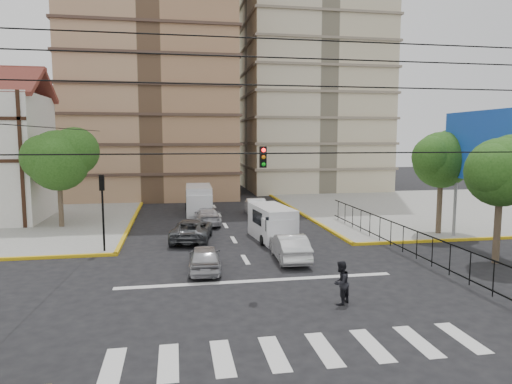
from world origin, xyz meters
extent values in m
plane|color=black|center=(0.00, 0.00, 0.00)|extent=(160.00, 160.00, 0.00)
cube|color=gray|center=(20.00, 20.00, 0.07)|extent=(26.00, 26.00, 0.15)
cube|color=silver|center=(0.00, -6.00, 0.01)|extent=(12.00, 2.40, 0.01)
cube|color=silver|center=(0.00, 1.20, 0.01)|extent=(13.00, 0.40, 0.01)
cube|color=beige|center=(14.00, 40.00, 24.00)|extent=(17.00, 16.00, 48.00)
cylinder|color=slate|center=(14.50, 4.00, 2.15)|extent=(0.20, 0.20, 4.00)
cylinder|color=slate|center=(14.50, 8.00, 2.15)|extent=(0.20, 0.20, 4.00)
cube|color=silver|center=(14.50, 6.00, 6.15)|extent=(0.25, 6.00, 4.00)
cube|color=blue|center=(14.30, 6.00, 6.15)|extent=(0.08, 6.20, 4.20)
cylinder|color=#473828|center=(13.00, 2.00, 2.10)|extent=(0.36, 0.36, 4.20)
sphere|color=#1F4A15|center=(13.00, 2.00, 4.84)|extent=(3.60, 3.60, 3.60)
sphere|color=#1F4A15|center=(12.28, 1.70, 5.03)|extent=(2.70, 2.70, 2.70)
cylinder|color=#473828|center=(14.00, 9.00, 2.24)|extent=(0.36, 0.36, 4.48)
sphere|color=#1F4A15|center=(14.00, 9.00, 5.16)|extent=(3.80, 3.80, 3.80)
sphere|color=#1F4A15|center=(14.95, 9.30, 5.73)|extent=(3.04, 3.04, 3.04)
sphere|color=#1F4A15|center=(13.24, 8.70, 5.35)|extent=(2.85, 2.85, 2.85)
cylinder|color=#473828|center=(-12.00, 16.00, 2.10)|extent=(0.36, 0.36, 4.20)
sphere|color=#1F4A15|center=(-12.00, 16.00, 5.00)|extent=(4.40, 4.40, 4.40)
sphere|color=#1F4A15|center=(-10.90, 16.30, 5.67)|extent=(3.52, 3.52, 3.52)
sphere|color=#1F4A15|center=(-12.88, 15.70, 5.22)|extent=(3.30, 3.30, 3.30)
cylinder|color=black|center=(-7.80, 7.80, 1.90)|extent=(0.12, 0.12, 3.50)
cube|color=black|center=(-7.80, 7.80, 4.10)|extent=(0.28, 0.22, 0.90)
sphere|color=#FF0C0C|center=(-7.80, 7.80, 4.40)|extent=(0.17, 0.17, 0.17)
cube|color=black|center=(0.00, 0.00, 5.80)|extent=(0.28, 0.22, 0.90)
cylinder|color=black|center=(0.00, -9.00, 6.25)|extent=(18.00, 0.03, 0.03)
cube|color=silver|center=(2.46, 9.63, 1.10)|extent=(2.44, 4.98, 2.21)
cube|color=silver|center=(2.46, 7.71, 0.96)|extent=(1.94, 1.35, 1.54)
cube|color=black|center=(2.46, 7.37, 1.49)|extent=(1.78, 0.30, 0.86)
cylinder|color=black|center=(1.55, 8.09, 0.34)|extent=(0.25, 0.67, 0.67)
cylinder|color=black|center=(3.37, 8.09, 0.34)|extent=(0.25, 0.67, 0.67)
cylinder|color=black|center=(1.55, 11.16, 0.34)|extent=(0.25, 0.67, 0.67)
cylinder|color=black|center=(3.37, 11.16, 0.34)|extent=(0.25, 0.67, 0.67)
cube|color=silver|center=(-1.69, 21.07, 1.23)|extent=(2.29, 5.41, 2.46)
cube|color=silver|center=(-1.69, 18.93, 1.07)|extent=(2.07, 1.34, 1.71)
cube|color=black|center=(-1.69, 18.56, 1.66)|extent=(1.98, 0.16, 0.96)
cylinder|color=black|center=(-2.71, 19.36, 0.37)|extent=(0.25, 0.75, 0.75)
cylinder|color=black|center=(-0.67, 19.36, 0.37)|extent=(0.25, 0.75, 0.75)
cylinder|color=black|center=(-2.71, 22.79, 0.37)|extent=(0.25, 0.75, 0.75)
cylinder|color=black|center=(-0.67, 22.79, 0.37)|extent=(0.25, 0.75, 0.75)
imported|color=#A9A9AE|center=(-2.33, 3.21, 0.68)|extent=(1.80, 4.05, 1.36)
imported|color=silver|center=(2.35, 4.51, 0.73)|extent=(1.72, 4.49, 1.46)
imported|color=#4F5256|center=(-2.69, 10.26, 0.71)|extent=(3.16, 5.45, 1.43)
imported|color=silver|center=(-1.33, 15.61, 0.66)|extent=(1.92, 4.59, 1.32)
imported|color=#252427|center=(3.10, 14.74, 0.76)|extent=(1.82, 4.45, 1.51)
imported|color=white|center=(3.14, 19.67, 0.73)|extent=(1.81, 4.50, 1.46)
imported|color=black|center=(2.71, -2.32, 0.88)|extent=(1.08, 1.07, 1.76)
camera|label=1|loc=(-3.69, -19.05, 6.58)|focal=32.00mm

